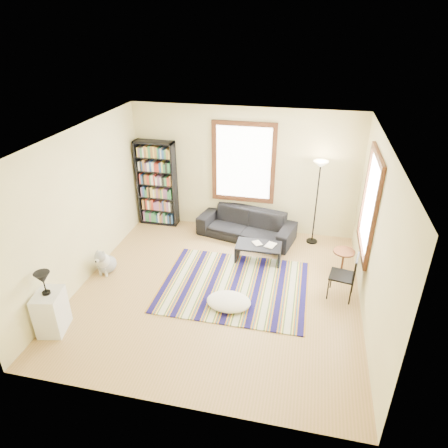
% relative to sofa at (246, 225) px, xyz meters
% --- Properties ---
extents(floor, '(5.00, 5.00, 0.10)m').
position_rel_sofa_xyz_m(floor, '(-0.17, -2.05, -0.36)').
color(floor, tan).
rests_on(floor, ground).
extents(ceiling, '(5.00, 5.00, 0.10)m').
position_rel_sofa_xyz_m(ceiling, '(-0.17, -2.05, 2.54)').
color(ceiling, white).
rests_on(ceiling, floor).
extents(wall_back, '(5.00, 0.10, 2.80)m').
position_rel_sofa_xyz_m(wall_back, '(-0.17, 0.50, 1.09)').
color(wall_back, beige).
rests_on(wall_back, floor).
extents(wall_front, '(5.00, 0.10, 2.80)m').
position_rel_sofa_xyz_m(wall_front, '(-0.17, -4.60, 1.09)').
color(wall_front, beige).
rests_on(wall_front, floor).
extents(wall_left, '(0.10, 5.00, 2.80)m').
position_rel_sofa_xyz_m(wall_left, '(-2.72, -2.05, 1.09)').
color(wall_left, beige).
rests_on(wall_left, floor).
extents(wall_right, '(0.10, 5.00, 2.80)m').
position_rel_sofa_xyz_m(wall_right, '(2.38, -2.05, 1.09)').
color(wall_right, beige).
rests_on(wall_right, floor).
extents(window_back, '(1.20, 0.06, 1.60)m').
position_rel_sofa_xyz_m(window_back, '(-0.17, 0.42, 1.29)').
color(window_back, white).
rests_on(window_back, wall_back).
extents(window_right, '(0.06, 1.20, 1.60)m').
position_rel_sofa_xyz_m(window_right, '(2.30, -1.25, 1.29)').
color(window_right, white).
rests_on(window_right, wall_right).
extents(rug, '(2.66, 2.13, 0.02)m').
position_rel_sofa_xyz_m(rug, '(0.10, -1.88, -0.30)').
color(rug, '#110D41').
rests_on(rug, floor).
extents(sofa, '(2.26, 1.28, 0.62)m').
position_rel_sofa_xyz_m(sofa, '(0.00, 0.00, 0.00)').
color(sofa, black).
rests_on(sofa, floor).
extents(bookshelf, '(0.90, 0.30, 2.00)m').
position_rel_sofa_xyz_m(bookshelf, '(-2.15, 0.27, 0.69)').
color(bookshelf, black).
rests_on(bookshelf, floor).
extents(coffee_table, '(0.98, 0.66, 0.36)m').
position_rel_sofa_xyz_m(coffee_table, '(0.40, -0.90, -0.13)').
color(coffee_table, black).
rests_on(coffee_table, floor).
extents(book_a, '(0.25, 0.24, 0.02)m').
position_rel_sofa_xyz_m(book_a, '(0.30, -0.90, 0.06)').
color(book_a, beige).
rests_on(book_a, coffee_table).
extents(book_b, '(0.25, 0.29, 0.02)m').
position_rel_sofa_xyz_m(book_b, '(0.55, -0.85, 0.06)').
color(book_b, beige).
rests_on(book_b, coffee_table).
extents(floor_cushion, '(0.84, 0.68, 0.19)m').
position_rel_sofa_xyz_m(floor_cushion, '(0.12, -2.46, -0.21)').
color(floor_cushion, silver).
rests_on(floor_cushion, floor).
extents(floor_lamp, '(0.39, 0.39, 1.86)m').
position_rel_sofa_xyz_m(floor_lamp, '(1.46, 0.10, 0.62)').
color(floor_lamp, black).
rests_on(floor_lamp, floor).
extents(side_table, '(0.47, 0.47, 0.54)m').
position_rel_sofa_xyz_m(side_table, '(2.03, -1.08, -0.04)').
color(side_table, '#482312').
rests_on(side_table, floor).
extents(folding_chair, '(0.49, 0.47, 0.86)m').
position_rel_sofa_xyz_m(folding_chair, '(1.98, -1.75, 0.12)').
color(folding_chair, black).
rests_on(folding_chair, floor).
extents(white_cabinet, '(0.47, 0.57, 0.70)m').
position_rel_sofa_xyz_m(white_cabinet, '(-2.47, -3.61, 0.04)').
color(white_cabinet, silver).
rests_on(white_cabinet, floor).
extents(table_lamp, '(0.28, 0.28, 0.38)m').
position_rel_sofa_xyz_m(table_lamp, '(-2.47, -3.61, 0.58)').
color(table_lamp, black).
rests_on(table_lamp, white_cabinet).
extents(dog, '(0.42, 0.56, 0.54)m').
position_rel_sofa_xyz_m(dog, '(-2.41, -1.93, -0.04)').
color(dog, '#A9A9A9').
rests_on(dog, floor).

